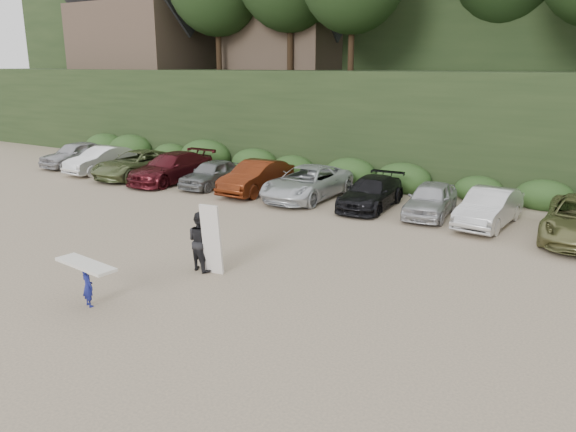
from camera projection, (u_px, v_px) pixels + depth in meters
The scene contains 5 objects.
ground at pixel (211, 272), 17.74m from camera, with size 120.00×120.00×0.00m, color tan.
hillside_backdrop at pixel (493, 1), 44.43m from camera, with size 90.00×41.50×28.00m.
parked_cars at pixel (307, 184), 27.03m from camera, with size 36.94×6.23×1.62m.
child_surfer at pixel (87, 277), 15.05m from camera, with size 2.12×0.82×1.24m.
adult_surfer at pixel (202, 241), 17.68m from camera, with size 1.41×0.91×2.26m.
Camera 1 is at (10.86, -12.88, 6.34)m, focal length 35.00 mm.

